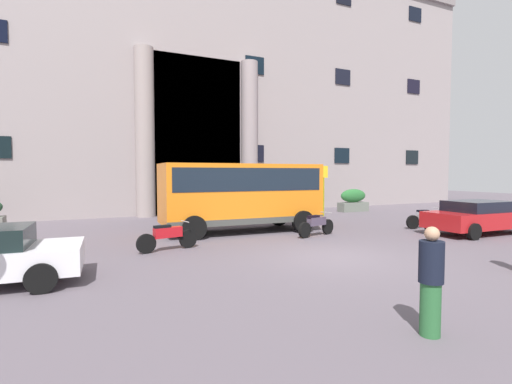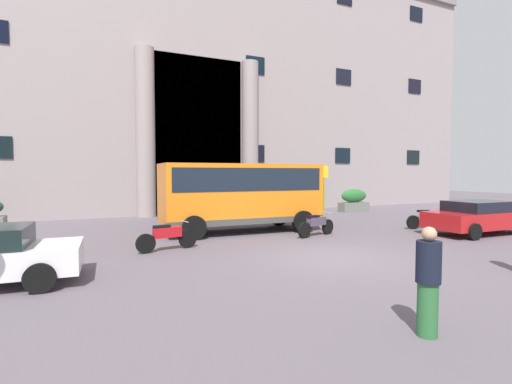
{
  "view_description": "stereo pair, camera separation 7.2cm",
  "coord_description": "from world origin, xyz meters",
  "px_view_note": "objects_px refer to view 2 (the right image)",
  "views": [
    {
      "loc": [
        -6.56,
        -8.74,
        2.44
      ],
      "look_at": [
        0.1,
        5.58,
        1.64
      ],
      "focal_mm": 26.2,
      "sensor_mm": 36.0,
      "label": 1
    },
    {
      "loc": [
        -6.5,
        -8.77,
        2.44
      ],
      "look_at": [
        0.1,
        5.58,
        1.64
      ],
      "focal_mm": 26.2,
      "sensor_mm": 36.0,
      "label": 2
    }
  ],
  "objects_px": {
    "parked_coupe_end": "(478,217)",
    "hedge_planter_entrance_right": "(354,201)",
    "hedge_planter_entrance_left": "(202,205)",
    "motorcycle_far_end": "(166,236)",
    "orange_minibus": "(242,192)",
    "motorcycle_near_kerb": "(316,225)",
    "pedestrian_man_crossing": "(428,281)",
    "scooter_by_planter": "(426,218)",
    "bus_stop_sign": "(324,187)"
  },
  "relations": [
    {
      "from": "hedge_planter_entrance_right",
      "to": "scooter_by_planter",
      "type": "distance_m",
      "value": 7.41
    },
    {
      "from": "motorcycle_near_kerb",
      "to": "scooter_by_planter",
      "type": "distance_m",
      "value": 5.56
    },
    {
      "from": "hedge_planter_entrance_left",
      "to": "parked_coupe_end",
      "type": "distance_m",
      "value": 12.74
    },
    {
      "from": "hedge_planter_entrance_left",
      "to": "motorcycle_far_end",
      "type": "bearing_deg",
      "value": -114.48
    },
    {
      "from": "orange_minibus",
      "to": "bus_stop_sign",
      "type": "height_order",
      "value": "orange_minibus"
    },
    {
      "from": "hedge_planter_entrance_left",
      "to": "parked_coupe_end",
      "type": "relative_size",
      "value": 0.41
    },
    {
      "from": "hedge_planter_entrance_left",
      "to": "motorcycle_far_end",
      "type": "relative_size",
      "value": 0.88
    },
    {
      "from": "parked_coupe_end",
      "to": "scooter_by_planter",
      "type": "relative_size",
      "value": 2.2
    },
    {
      "from": "motorcycle_far_end",
      "to": "scooter_by_planter",
      "type": "distance_m",
      "value": 11.34
    },
    {
      "from": "orange_minibus",
      "to": "motorcycle_near_kerb",
      "type": "bearing_deg",
      "value": -43.69
    },
    {
      "from": "motorcycle_near_kerb",
      "to": "scooter_by_planter",
      "type": "xyz_separation_m",
      "value": [
        5.55,
        -0.33,
        0.0
      ]
    },
    {
      "from": "parked_coupe_end",
      "to": "pedestrian_man_crossing",
      "type": "height_order",
      "value": "pedestrian_man_crossing"
    },
    {
      "from": "orange_minibus",
      "to": "hedge_planter_entrance_right",
      "type": "relative_size",
      "value": 3.34
    },
    {
      "from": "hedge_planter_entrance_left",
      "to": "scooter_by_planter",
      "type": "height_order",
      "value": "hedge_planter_entrance_left"
    },
    {
      "from": "hedge_planter_entrance_right",
      "to": "motorcycle_far_end",
      "type": "xyz_separation_m",
      "value": [
        -13.24,
        -7.13,
        -0.23
      ]
    },
    {
      "from": "bus_stop_sign",
      "to": "motorcycle_near_kerb",
      "type": "relative_size",
      "value": 1.46
    },
    {
      "from": "bus_stop_sign",
      "to": "motorcycle_near_kerb",
      "type": "bearing_deg",
      "value": -128.69
    },
    {
      "from": "orange_minibus",
      "to": "parked_coupe_end",
      "type": "height_order",
      "value": "orange_minibus"
    },
    {
      "from": "bus_stop_sign",
      "to": "orange_minibus",
      "type": "bearing_deg",
      "value": -163.52
    },
    {
      "from": "parked_coupe_end",
      "to": "scooter_by_planter",
      "type": "bearing_deg",
      "value": 111.68
    },
    {
      "from": "hedge_planter_entrance_left",
      "to": "hedge_planter_entrance_right",
      "type": "distance_m",
      "value": 9.87
    },
    {
      "from": "parked_coupe_end",
      "to": "pedestrian_man_crossing",
      "type": "distance_m",
      "value": 11.36
    },
    {
      "from": "pedestrian_man_crossing",
      "to": "hedge_planter_entrance_left",
      "type": "bearing_deg",
      "value": 148.19
    },
    {
      "from": "orange_minibus",
      "to": "scooter_by_planter",
      "type": "relative_size",
      "value": 3.35
    },
    {
      "from": "bus_stop_sign",
      "to": "pedestrian_man_crossing",
      "type": "bearing_deg",
      "value": -118.51
    },
    {
      "from": "motorcycle_far_end",
      "to": "scooter_by_planter",
      "type": "height_order",
      "value": "same"
    },
    {
      "from": "bus_stop_sign",
      "to": "motorcycle_far_end",
      "type": "xyz_separation_m",
      "value": [
        -8.79,
        -4.05,
        -1.27
      ]
    },
    {
      "from": "orange_minibus",
      "to": "pedestrian_man_crossing",
      "type": "relative_size",
      "value": 3.98
    },
    {
      "from": "hedge_planter_entrance_right",
      "to": "hedge_planter_entrance_left",
      "type": "bearing_deg",
      "value": 178.32
    },
    {
      "from": "motorcycle_far_end",
      "to": "scooter_by_planter",
      "type": "xyz_separation_m",
      "value": [
        11.34,
        -0.03,
        -0.0
      ]
    },
    {
      "from": "hedge_planter_entrance_left",
      "to": "motorcycle_near_kerb",
      "type": "bearing_deg",
      "value": -71.28
    },
    {
      "from": "pedestrian_man_crossing",
      "to": "scooter_by_planter",
      "type": "bearing_deg",
      "value": 103.05
    },
    {
      "from": "motorcycle_near_kerb",
      "to": "pedestrian_man_crossing",
      "type": "height_order",
      "value": "pedestrian_man_crossing"
    },
    {
      "from": "bus_stop_sign",
      "to": "motorcycle_far_end",
      "type": "relative_size",
      "value": 1.42
    },
    {
      "from": "bus_stop_sign",
      "to": "hedge_planter_entrance_left",
      "type": "height_order",
      "value": "bus_stop_sign"
    },
    {
      "from": "motorcycle_near_kerb",
      "to": "hedge_planter_entrance_right",
      "type": "bearing_deg",
      "value": 26.91
    },
    {
      "from": "motorcycle_far_end",
      "to": "motorcycle_near_kerb",
      "type": "xyz_separation_m",
      "value": [
        5.79,
        0.3,
        -0.0
      ]
    },
    {
      "from": "bus_stop_sign",
      "to": "motorcycle_near_kerb",
      "type": "xyz_separation_m",
      "value": [
        -3.0,
        -3.75,
        -1.27
      ]
    },
    {
      "from": "scooter_by_planter",
      "to": "hedge_planter_entrance_left",
      "type": "bearing_deg",
      "value": 147.2
    },
    {
      "from": "pedestrian_man_crossing",
      "to": "bus_stop_sign",
      "type": "bearing_deg",
      "value": 123.59
    },
    {
      "from": "hedge_planter_entrance_left",
      "to": "scooter_by_planter",
      "type": "bearing_deg",
      "value": -43.08
    },
    {
      "from": "parked_coupe_end",
      "to": "pedestrian_man_crossing",
      "type": "bearing_deg",
      "value": -146.83
    },
    {
      "from": "bus_stop_sign",
      "to": "hedge_planter_entrance_right",
      "type": "height_order",
      "value": "bus_stop_sign"
    },
    {
      "from": "orange_minibus",
      "to": "parked_coupe_end",
      "type": "relative_size",
      "value": 1.52
    },
    {
      "from": "hedge_planter_entrance_left",
      "to": "hedge_planter_entrance_right",
      "type": "xyz_separation_m",
      "value": [
        9.86,
        -0.29,
        -0.07
      ]
    },
    {
      "from": "parked_coupe_end",
      "to": "hedge_planter_entrance_right",
      "type": "bearing_deg",
      "value": 84.2
    },
    {
      "from": "orange_minibus",
      "to": "motorcycle_far_end",
      "type": "bearing_deg",
      "value": -143.37
    },
    {
      "from": "hedge_planter_entrance_right",
      "to": "motorcycle_far_end",
      "type": "height_order",
      "value": "hedge_planter_entrance_right"
    },
    {
      "from": "motorcycle_near_kerb",
      "to": "pedestrian_man_crossing",
      "type": "relative_size",
      "value": 1.17
    },
    {
      "from": "hedge_planter_entrance_right",
      "to": "motorcycle_far_end",
      "type": "distance_m",
      "value": 15.04
    }
  ]
}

